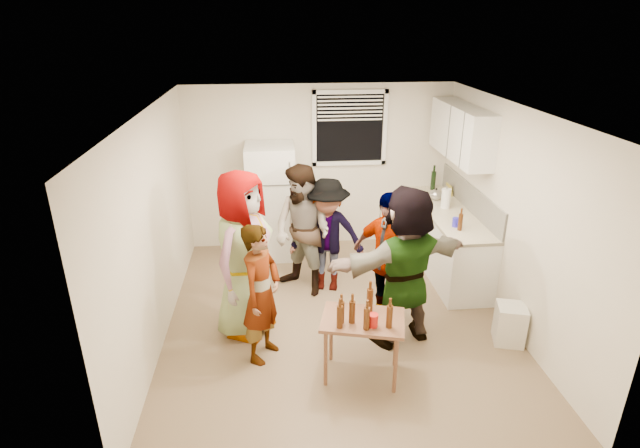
{
  "coord_description": "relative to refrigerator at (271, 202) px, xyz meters",
  "views": [
    {
      "loc": [
        -0.7,
        -5.1,
        3.37
      ],
      "look_at": [
        -0.18,
        0.23,
        1.15
      ],
      "focal_mm": 28.0,
      "sensor_mm": 36.0,
      "label": 1
    }
  ],
  "objects": [
    {
      "name": "room",
      "position": [
        0.75,
        -1.88,
        -0.85
      ],
      "size": [
        4.0,
        4.5,
        2.5
      ],
      "primitive_type": null,
      "color": "beige",
      "rests_on": "ground"
    },
    {
      "name": "window",
      "position": [
        1.2,
        0.33,
        1.0
      ],
      "size": [
        1.12,
        0.1,
        1.06
      ],
      "primitive_type": null,
      "color": "white",
      "rests_on": "room"
    },
    {
      "name": "refrigerator",
      "position": [
        0.0,
        0.0,
        0.0
      ],
      "size": [
        0.7,
        0.7,
        1.7
      ],
      "primitive_type": "cube",
      "color": "white",
      "rests_on": "ground"
    },
    {
      "name": "counter_lower",
      "position": [
        2.45,
        -0.73,
        -0.42
      ],
      "size": [
        0.6,
        2.2,
        0.86
      ],
      "primitive_type": "cube",
      "color": "white",
      "rests_on": "ground"
    },
    {
      "name": "countertop",
      "position": [
        2.45,
        -0.73,
        0.03
      ],
      "size": [
        0.64,
        2.22,
        0.04
      ],
      "primitive_type": "cube",
      "color": "beige",
      "rests_on": "counter_lower"
    },
    {
      "name": "backsplash",
      "position": [
        2.74,
        -0.73,
        0.23
      ],
      "size": [
        0.03,
        2.2,
        0.36
      ],
      "primitive_type": "cube",
      "color": "#A7A499",
      "rests_on": "countertop"
    },
    {
      "name": "upper_cabinets",
      "position": [
        2.58,
        -0.53,
        1.1
      ],
      "size": [
        0.34,
        1.6,
        0.7
      ],
      "primitive_type": "cube",
      "color": "white",
      "rests_on": "room"
    },
    {
      "name": "kettle",
      "position": [
        2.4,
        -0.28,
        0.05
      ],
      "size": [
        0.28,
        0.25,
        0.19
      ],
      "primitive_type": null,
      "rotation": [
        0.0,
        0.0,
        0.29
      ],
      "color": "silver",
      "rests_on": "countertop"
    },
    {
      "name": "paper_towel",
      "position": [
        2.43,
        -0.62,
        0.05
      ],
      "size": [
        0.13,
        0.13,
        0.28
      ],
      "primitive_type": "cylinder",
      "color": "white",
      "rests_on": "countertop"
    },
    {
      "name": "wine_bottle",
      "position": [
        2.5,
        0.18,
        0.05
      ],
      "size": [
        0.07,
        0.07,
        0.29
      ],
      "primitive_type": "cylinder",
      "color": "black",
      "rests_on": "countertop"
    },
    {
      "name": "beer_bottle_counter",
      "position": [
        2.35,
        -1.42,
        0.05
      ],
      "size": [
        0.06,
        0.06,
        0.22
      ],
      "primitive_type": "cylinder",
      "color": "#47230C",
      "rests_on": "countertop"
    },
    {
      "name": "blue_cup",
      "position": [
        2.34,
        -1.29,
        0.05
      ],
      "size": [
        0.09,
        0.09,
        0.12
      ],
      "primitive_type": "cylinder",
      "color": "#2B23D4",
      "rests_on": "countertop"
    },
    {
      "name": "picture_frame",
      "position": [
        2.67,
        -0.08,
        0.13
      ],
      "size": [
        0.02,
        0.2,
        0.16
      ],
      "primitive_type": "cube",
      "color": "gold",
      "rests_on": "countertop"
    },
    {
      "name": "trash_bin",
      "position": [
        2.6,
        -2.52,
        -0.6
      ],
      "size": [
        0.38,
        0.38,
        0.45
      ],
      "primitive_type": "cube",
      "rotation": [
        0.0,
        0.0,
        -0.27
      ],
      "color": "silver",
      "rests_on": "ground"
    },
    {
      "name": "serving_table",
      "position": [
        0.86,
        -2.92,
        -0.85
      ],
      "size": [
        0.9,
        0.71,
        0.67
      ],
      "primitive_type": null,
      "rotation": [
        0.0,
        0.0,
        -0.25
      ],
      "color": "brown",
      "rests_on": "ground"
    },
    {
      "name": "beer_bottle_table",
      "position": [
        0.95,
        -2.8,
        -0.18
      ],
      "size": [
        0.06,
        0.06,
        0.25
      ],
      "primitive_type": "cylinder",
      "color": "#47230C",
      "rests_on": "serving_table"
    },
    {
      "name": "red_cup",
      "position": [
        0.93,
        -3.06,
        -0.18
      ],
      "size": [
        0.1,
        0.1,
        0.13
      ],
      "primitive_type": "cylinder",
      "color": "#B71710",
      "rests_on": "serving_table"
    },
    {
      "name": "guest_grey",
      "position": [
        -0.31,
        -2.0,
        -0.85
      ],
      "size": [
        2.14,
        1.75,
        0.61
      ],
      "primitive_type": "imported",
      "rotation": [
        0.0,
        0.0,
        1.07
      ],
      "color": "gray",
      "rests_on": "ground"
    },
    {
      "name": "guest_stripe",
      "position": [
        -0.12,
        -2.5,
        -0.85
      ],
      "size": [
        1.6,
        1.22,
        0.36
      ],
      "primitive_type": "imported",
      "rotation": [
        0.0,
        0.0,
        1.07
      ],
      "color": "#141933",
      "rests_on": "ground"
    },
    {
      "name": "guest_back_left",
      "position": [
        0.39,
        -1.16,
        -0.85
      ],
      "size": [
        1.79,
        1.81,
        0.65
      ],
      "primitive_type": "imported",
      "rotation": [
        0.0,
        0.0,
        -0.77
      ],
      "color": "brown",
      "rests_on": "ground"
    },
    {
      "name": "guest_back_right",
      "position": [
        0.71,
        -1.12,
        -0.85
      ],
      "size": [
        1.34,
        1.73,
        0.57
      ],
      "primitive_type": "imported",
      "rotation": [
        0.0,
        0.0,
        -0.26
      ],
      "color": "#424247",
      "rests_on": "ground"
    },
    {
      "name": "guest_black",
      "position": [
        1.3,
        -1.96,
        -0.85
      ],
      "size": [
        1.86,
        1.78,
        0.4
      ],
      "primitive_type": "imported",
      "rotation": [
        0.0,
        0.0,
        -0.87
      ],
      "color": "black",
      "rests_on": "ground"
    },
    {
      "name": "guest_orange",
      "position": [
        1.42,
        -2.34,
        -0.85
      ],
      "size": [
        2.16,
        2.24,
        0.54
      ],
      "primitive_type": "imported",
      "rotation": [
        0.0,
        0.0,
        3.46
      ],
      "color": "#DF6F4C",
      "rests_on": "ground"
    }
  ]
}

